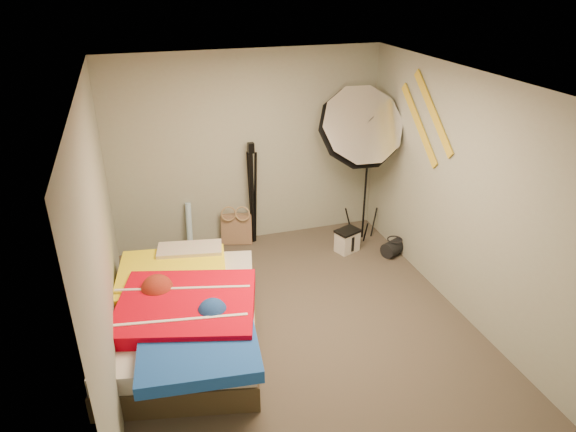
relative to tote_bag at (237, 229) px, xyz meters
name	(u,v)px	position (x,y,z in m)	size (l,w,h in m)	color
floor	(296,323)	(0.21, -1.90, -0.20)	(4.00, 4.00, 0.00)	brown
ceiling	(298,80)	(0.21, -1.90, 2.30)	(4.00, 4.00, 0.00)	silver
wall_back	(248,150)	(0.21, 0.10, 1.05)	(3.50, 3.50, 0.00)	gray
wall_front	(400,352)	(0.21, -3.90, 1.05)	(3.50, 3.50, 0.00)	gray
wall_left	(101,242)	(-1.54, -1.90, 1.05)	(4.00, 4.00, 0.00)	gray
wall_right	(458,193)	(1.96, -1.90, 1.05)	(4.00, 4.00, 0.00)	gray
tote_bag	(237,229)	(0.00, 0.00, 0.00)	(0.40, 0.12, 0.40)	#98755A
wrapping_roll	(189,227)	(-0.62, 0.00, 0.12)	(0.07, 0.07, 0.64)	#5CA4D7
camera_case	(347,241)	(1.32, -0.66, -0.06)	(0.28, 0.20, 0.28)	silver
duffel_bag	(394,247)	(1.86, -0.92, -0.10)	(0.20, 0.20, 0.32)	black
wall_stripe_upper	(433,112)	(1.94, -1.30, 1.75)	(0.02, 1.10, 0.10)	gold
wall_stripe_lower	(419,125)	(1.94, -1.05, 1.55)	(0.02, 1.10, 0.10)	gold
bed	(185,316)	(-0.90, -1.84, 0.09)	(1.78, 2.34, 0.59)	#473B28
photo_umbrella	(359,129)	(1.48, -0.47, 1.38)	(1.33, 1.02, 2.21)	black
camera_tripod	(252,187)	(0.22, -0.03, 0.59)	(0.08, 0.08, 1.39)	black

